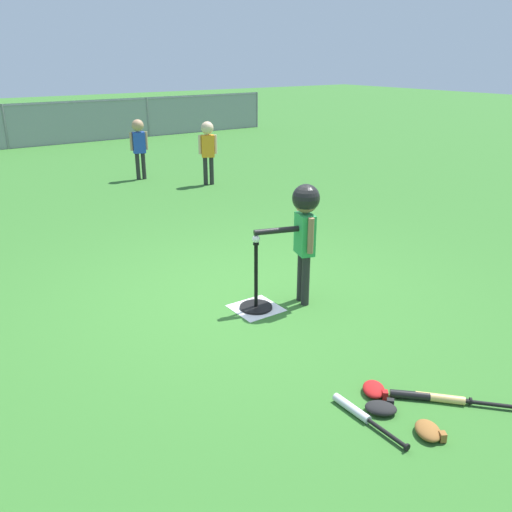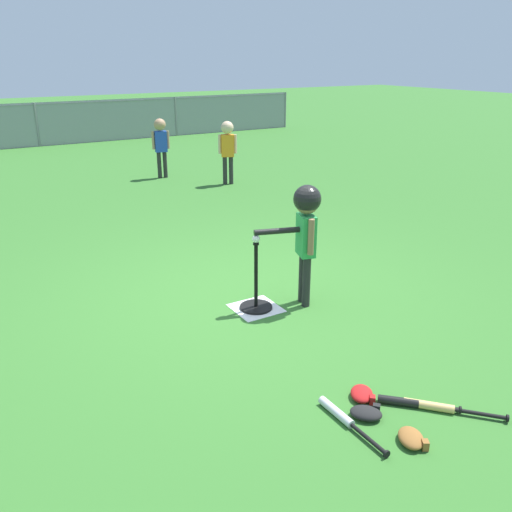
{
  "view_description": "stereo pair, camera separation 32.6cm",
  "coord_description": "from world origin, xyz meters",
  "px_view_note": "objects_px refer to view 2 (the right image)",
  "views": [
    {
      "loc": [
        -2.79,
        -4.2,
        2.34
      ],
      "look_at": [
        -0.07,
        -0.29,
        0.55
      ],
      "focal_mm": 37.7,
      "sensor_mm": 36.0,
      "label": 1
    },
    {
      "loc": [
        -2.52,
        -4.38,
        2.34
      ],
      "look_at": [
        -0.07,
        -0.29,
        0.55
      ],
      "focal_mm": 37.7,
      "sensor_mm": 36.0,
      "label": 2
    }
  ],
  "objects_px": {
    "fielder_deep_right": "(228,144)",
    "glove_near_bats": "(366,413)",
    "spare_bat_black": "(406,403)",
    "batter_child": "(306,221)",
    "baseball_on_tee": "(256,239)",
    "spare_bat_silver": "(343,417)",
    "spare_bat_wood": "(439,407)",
    "glove_by_plate": "(412,438)",
    "fielder_deep_left": "(161,140)",
    "glove_tossed_aside": "(362,394)",
    "batting_tee": "(256,298)"
  },
  "relations": [
    {
      "from": "glove_by_plate",
      "to": "spare_bat_black",
      "type": "bearing_deg",
      "value": 48.93
    },
    {
      "from": "glove_by_plate",
      "to": "fielder_deep_right",
      "type": "bearing_deg",
      "value": 70.79
    },
    {
      "from": "fielder_deep_left",
      "to": "spare_bat_wood",
      "type": "distance_m",
      "value": 8.27
    },
    {
      "from": "spare_bat_silver",
      "to": "spare_bat_black",
      "type": "bearing_deg",
      "value": -12.0
    },
    {
      "from": "batting_tee",
      "to": "glove_near_bats",
      "type": "relative_size",
      "value": 2.53
    },
    {
      "from": "baseball_on_tee",
      "to": "glove_tossed_aside",
      "type": "distance_m",
      "value": 1.8
    },
    {
      "from": "batter_child",
      "to": "glove_tossed_aside",
      "type": "bearing_deg",
      "value": -110.3
    },
    {
      "from": "fielder_deep_right",
      "to": "glove_by_plate",
      "type": "relative_size",
      "value": 4.36
    },
    {
      "from": "batting_tee",
      "to": "baseball_on_tee",
      "type": "relative_size",
      "value": 9.23
    },
    {
      "from": "fielder_deep_right",
      "to": "spare_bat_silver",
      "type": "relative_size",
      "value": 1.79
    },
    {
      "from": "fielder_deep_left",
      "to": "glove_by_plate",
      "type": "bearing_deg",
      "value": -100.98
    },
    {
      "from": "spare_bat_wood",
      "to": "glove_by_plate",
      "type": "bearing_deg",
      "value": -161.82
    },
    {
      "from": "batter_child",
      "to": "fielder_deep_right",
      "type": "distance_m",
      "value": 5.39
    },
    {
      "from": "batting_tee",
      "to": "glove_near_bats",
      "type": "distance_m",
      "value": 1.86
    },
    {
      "from": "baseball_on_tee",
      "to": "fielder_deep_left",
      "type": "bearing_deg",
      "value": 76.54
    },
    {
      "from": "fielder_deep_right",
      "to": "spare_bat_black",
      "type": "distance_m",
      "value": 7.2
    },
    {
      "from": "fielder_deep_left",
      "to": "spare_bat_black",
      "type": "xyz_separation_m",
      "value": [
        -1.35,
        -7.99,
        -0.72
      ]
    },
    {
      "from": "glove_near_bats",
      "to": "glove_tossed_aside",
      "type": "height_order",
      "value": "same"
    },
    {
      "from": "spare_bat_wood",
      "to": "glove_by_plate",
      "type": "xyz_separation_m",
      "value": [
        -0.41,
        -0.14,
        0.01
      ]
    },
    {
      "from": "batting_tee",
      "to": "baseball_on_tee",
      "type": "xyz_separation_m",
      "value": [
        0.0,
        0.0,
        0.61
      ]
    },
    {
      "from": "batting_tee",
      "to": "spare_bat_black",
      "type": "relative_size",
      "value": 1.52
    },
    {
      "from": "spare_bat_silver",
      "to": "glove_near_bats",
      "type": "relative_size",
      "value": 2.45
    },
    {
      "from": "spare_bat_silver",
      "to": "batter_child",
      "type": "bearing_deg",
      "value": 62.67
    },
    {
      "from": "glove_near_bats",
      "to": "fielder_deep_right",
      "type": "bearing_deg",
      "value": 69.35
    },
    {
      "from": "fielder_deep_left",
      "to": "spare_bat_silver",
      "type": "distance_m",
      "value": 8.13
    },
    {
      "from": "spare_bat_black",
      "to": "batter_child",
      "type": "bearing_deg",
      "value": 78.52
    },
    {
      "from": "spare_bat_wood",
      "to": "glove_near_bats",
      "type": "bearing_deg",
      "value": 156.65
    },
    {
      "from": "glove_near_bats",
      "to": "spare_bat_black",
      "type": "bearing_deg",
      "value": -8.99
    },
    {
      "from": "fielder_deep_left",
      "to": "glove_near_bats",
      "type": "bearing_deg",
      "value": -101.95
    },
    {
      "from": "spare_bat_black",
      "to": "baseball_on_tee",
      "type": "bearing_deg",
      "value": 93.25
    },
    {
      "from": "baseball_on_tee",
      "to": "spare_bat_silver",
      "type": "bearing_deg",
      "value": -102.2
    },
    {
      "from": "spare_bat_black",
      "to": "glove_near_bats",
      "type": "height_order",
      "value": "glove_near_bats"
    },
    {
      "from": "baseball_on_tee",
      "to": "fielder_deep_right",
      "type": "relative_size",
      "value": 0.06
    },
    {
      "from": "spare_bat_silver",
      "to": "spare_bat_wood",
      "type": "distance_m",
      "value": 0.7
    },
    {
      "from": "batter_child",
      "to": "fielder_deep_right",
      "type": "bearing_deg",
      "value": 69.79
    },
    {
      "from": "batting_tee",
      "to": "glove_by_plate",
      "type": "relative_size",
      "value": 2.52
    },
    {
      "from": "batter_child",
      "to": "fielder_deep_left",
      "type": "bearing_deg",
      "value": 80.93
    },
    {
      "from": "fielder_deep_right",
      "to": "glove_near_bats",
      "type": "height_order",
      "value": "fielder_deep_right"
    },
    {
      "from": "glove_near_bats",
      "to": "glove_tossed_aside",
      "type": "distance_m",
      "value": 0.22
    },
    {
      "from": "batting_tee",
      "to": "spare_bat_silver",
      "type": "relative_size",
      "value": 1.03
    },
    {
      "from": "fielder_deep_right",
      "to": "spare_bat_black",
      "type": "height_order",
      "value": "fielder_deep_right"
    },
    {
      "from": "batting_tee",
      "to": "glove_near_bats",
      "type": "height_order",
      "value": "batting_tee"
    },
    {
      "from": "batting_tee",
      "to": "fielder_deep_left",
      "type": "relative_size",
      "value": 0.58
    },
    {
      "from": "batter_child",
      "to": "glove_by_plate",
      "type": "distance_m",
      "value": 2.29
    },
    {
      "from": "fielder_deep_right",
      "to": "spare_bat_silver",
      "type": "distance_m",
      "value": 7.27
    },
    {
      "from": "batting_tee",
      "to": "batter_child",
      "type": "bearing_deg",
      "value": -17.53
    },
    {
      "from": "spare_bat_silver",
      "to": "spare_bat_black",
      "type": "distance_m",
      "value": 0.51
    },
    {
      "from": "baseball_on_tee",
      "to": "glove_by_plate",
      "type": "relative_size",
      "value": 0.27
    },
    {
      "from": "spare_bat_silver",
      "to": "glove_by_plate",
      "type": "relative_size",
      "value": 2.44
    },
    {
      "from": "spare_bat_wood",
      "to": "glove_tossed_aside",
      "type": "bearing_deg",
      "value": 132.76
    }
  ]
}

